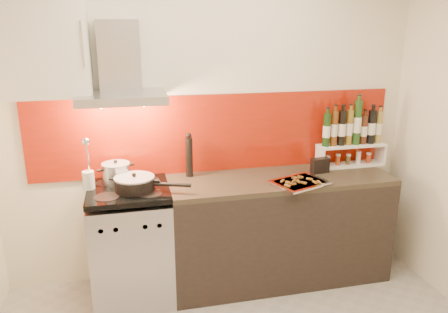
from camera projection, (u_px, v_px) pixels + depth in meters
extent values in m
cube|color=silver|center=(212.00, 124.00, 3.57)|extent=(3.40, 0.02, 2.60)
cube|color=maroon|center=(218.00, 133.00, 3.59)|extent=(3.00, 0.02, 0.64)
cube|color=#B7B7BA|center=(132.00, 247.00, 3.39)|extent=(0.60, 0.60, 0.84)
cube|color=black|center=(134.00, 277.00, 3.14)|extent=(0.50, 0.02, 0.40)
cube|color=#B7B7BA|center=(130.00, 228.00, 3.03)|extent=(0.56, 0.02, 0.12)
cube|color=#FF190C|center=(131.00, 228.00, 3.03)|extent=(0.10, 0.01, 0.04)
cube|color=black|center=(128.00, 190.00, 3.25)|extent=(0.60, 0.60, 0.04)
cube|color=black|center=(278.00, 230.00, 3.64)|extent=(1.80, 0.60, 0.86)
cube|color=#332A1F|center=(280.00, 179.00, 3.51)|extent=(1.80, 0.60, 0.04)
cube|color=#B7B7BA|center=(122.00, 97.00, 3.10)|extent=(0.62, 0.50, 0.06)
cube|color=#B7B7BA|center=(119.00, 56.00, 3.16)|extent=(0.30, 0.18, 0.50)
sphere|color=#FFD18C|center=(101.00, 104.00, 3.08)|extent=(0.07, 0.07, 0.07)
sphere|color=#FFD18C|center=(144.00, 102.00, 3.14)|extent=(0.07, 0.07, 0.07)
cube|color=white|center=(35.00, 44.00, 2.95)|extent=(0.70, 0.35, 0.72)
cylinder|color=#B7B7BA|center=(116.00, 174.00, 3.33)|extent=(0.21, 0.21, 0.15)
cylinder|color=#99999E|center=(116.00, 164.00, 3.31)|extent=(0.21, 0.21, 0.01)
sphere|color=black|center=(115.00, 162.00, 3.30)|extent=(0.03, 0.03, 0.03)
cylinder|color=black|center=(135.00, 184.00, 3.19)|extent=(0.29, 0.29, 0.09)
cylinder|color=#99999E|center=(134.00, 178.00, 3.18)|extent=(0.29, 0.29, 0.01)
sphere|color=black|center=(134.00, 175.00, 3.17)|extent=(0.03, 0.03, 0.03)
cylinder|color=black|center=(172.00, 185.00, 3.16)|extent=(0.27, 0.12, 0.03)
cylinder|color=silver|center=(89.00, 181.00, 3.21)|extent=(0.09, 0.09, 0.14)
cylinder|color=silver|center=(88.00, 156.00, 3.16)|extent=(0.01, 0.07, 0.27)
sphere|color=silver|center=(86.00, 141.00, 3.07)|extent=(0.06, 0.06, 0.06)
cylinder|color=black|center=(189.00, 157.00, 3.48)|extent=(0.06, 0.06, 0.32)
sphere|color=black|center=(189.00, 136.00, 3.43)|extent=(0.05, 0.05, 0.05)
cube|color=white|center=(350.00, 165.00, 3.79)|extent=(0.59, 0.16, 0.01)
cube|color=white|center=(320.00, 158.00, 3.71)|extent=(0.01, 0.16, 0.17)
cube|color=white|center=(380.00, 153.00, 3.83)|extent=(0.02, 0.16, 0.17)
cube|color=white|center=(352.00, 145.00, 3.74)|extent=(0.59, 0.16, 0.02)
cylinder|color=black|center=(327.00, 130.00, 3.65)|extent=(0.06, 0.06, 0.28)
cylinder|color=#5B300F|center=(334.00, 128.00, 3.66)|extent=(0.05, 0.05, 0.30)
cylinder|color=black|center=(342.00, 128.00, 3.67)|extent=(0.06, 0.06, 0.30)
cylinder|color=brown|center=(349.00, 128.00, 3.69)|extent=(0.06, 0.06, 0.30)
cylinder|color=#1D3E16|center=(357.00, 123.00, 3.69)|extent=(0.07, 0.07, 0.38)
cylinder|color=#431F11|center=(364.00, 130.00, 3.73)|extent=(0.06, 0.06, 0.25)
cylinder|color=black|center=(372.00, 127.00, 3.74)|extent=(0.07, 0.07, 0.29)
cylinder|color=olive|center=(379.00, 127.00, 3.75)|extent=(0.05, 0.05, 0.28)
cylinder|color=#C6AFA1|center=(327.00, 162.00, 3.73)|extent=(0.04, 0.04, 0.07)
cylinder|color=#993C19|center=(338.00, 160.00, 3.75)|extent=(0.04, 0.04, 0.08)
cylinder|color=#4D4526|center=(348.00, 160.00, 3.77)|extent=(0.04, 0.04, 0.08)
cylinder|color=silver|center=(358.00, 158.00, 3.79)|extent=(0.04, 0.04, 0.10)
cylinder|color=#A6371B|center=(368.00, 158.00, 3.82)|extent=(0.04, 0.04, 0.08)
cube|color=black|center=(320.00, 166.00, 3.60)|extent=(0.16, 0.08, 0.13)
cube|color=silver|center=(299.00, 183.00, 3.34)|extent=(0.46, 0.40, 0.01)
cube|color=silver|center=(300.00, 182.00, 3.34)|extent=(0.48, 0.43, 0.01)
cube|color=red|center=(300.00, 182.00, 3.34)|extent=(0.41, 0.35, 0.01)
cube|color=brown|center=(303.00, 183.00, 3.29)|extent=(0.05, 0.04, 0.01)
cube|color=brown|center=(290.00, 183.00, 3.29)|extent=(0.05, 0.03, 0.01)
cube|color=brown|center=(294.00, 178.00, 3.40)|extent=(0.05, 0.03, 0.01)
cube|color=brown|center=(300.00, 177.00, 3.42)|extent=(0.04, 0.05, 0.01)
cube|color=brown|center=(287.00, 186.00, 3.24)|extent=(0.04, 0.05, 0.01)
cube|color=brown|center=(292.00, 183.00, 3.28)|extent=(0.02, 0.05, 0.01)
cube|color=brown|center=(289.00, 182.00, 3.30)|extent=(0.05, 0.05, 0.01)
cube|color=brown|center=(282.00, 181.00, 3.33)|extent=(0.05, 0.05, 0.01)
cube|color=brown|center=(319.00, 182.00, 3.31)|extent=(0.02, 0.05, 0.01)
cube|color=brown|center=(293.00, 184.00, 3.27)|extent=(0.05, 0.02, 0.01)
cube|color=brown|center=(310.00, 179.00, 3.37)|extent=(0.05, 0.05, 0.01)
cube|color=brown|center=(301.00, 177.00, 3.42)|extent=(0.03, 0.05, 0.01)
cube|color=brown|center=(296.00, 181.00, 3.34)|extent=(0.05, 0.02, 0.01)
cube|color=brown|center=(296.00, 178.00, 3.39)|extent=(0.05, 0.04, 0.01)
cube|color=brown|center=(298.00, 181.00, 3.32)|extent=(0.03, 0.05, 0.01)
cube|color=brown|center=(315.00, 182.00, 3.31)|extent=(0.03, 0.05, 0.01)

